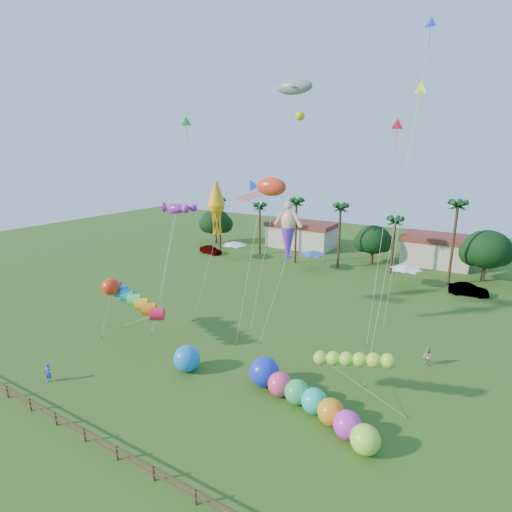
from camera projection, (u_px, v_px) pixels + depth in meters
The scene contains 23 objects.
ground at pixel (184, 407), 28.76m from camera, with size 160.00×160.00×0.00m, color #285116.
tree_line at pixel (388, 241), 62.30m from camera, with size 69.46×8.91×11.00m.
buildings_row at pixel (357, 243), 71.18m from camera, with size 35.00×7.00×4.00m.
tent_row at pixel (311, 253), 61.14m from camera, with size 31.00×4.00×0.60m.
fence at pixel (116, 451), 23.64m from camera, with size 36.12×0.12×1.00m.
car_a at pixel (211, 249), 71.72m from camera, with size 1.80×4.47×1.52m, color #4C4C54.
car_b at pixel (468, 290), 50.85m from camera, with size 1.61×4.63×1.52m, color #4C4C54.
spectator_a at pixel (48, 373), 31.67m from camera, with size 0.59×0.39×1.61m, color blue.
spectator_b at pixel (427, 357), 34.15m from camera, with size 0.76×0.60×1.57m, color #A69B8B.
caterpillar_inflatable at pixel (304, 397), 28.20m from camera, with size 11.26×5.53×2.35m.
blue_ball at pixel (187, 358), 33.26m from camera, with size 2.22×2.22×2.22m, color #1882D9.
rainbow_tube at pixel (141, 309), 36.90m from camera, with size 9.45×4.44×4.26m.
green_worm at pixel (321, 358), 29.64m from camera, with size 9.33×1.83×3.60m.
orange_ball_kite at pixel (111, 287), 38.70m from camera, with size 1.87×2.02×5.96m.
merman_kite at pixel (288, 235), 38.22m from camera, with size 2.64×4.67×12.82m.
fish_kite at pixel (271, 187), 37.48m from camera, with size 4.77×5.73×15.59m.
shark_kite at pixel (294, 87), 39.72m from camera, with size 5.54×8.40×25.00m.
squid_kite at pixel (216, 206), 42.89m from camera, with size 2.37×4.98×14.85m.
lobster_kite at pixel (176, 208), 40.87m from camera, with size 3.96×5.85×12.93m.
delta_kite_red at pixel (397, 129), 36.19m from camera, with size 1.23×4.72×20.75m.
delta_kite_yellow at pixel (419, 96), 28.62m from camera, with size 1.86×4.79×22.73m.
delta_kite_green at pixel (186, 126), 42.14m from camera, with size 2.40×4.45×21.43m.
delta_kite_blue at pixel (429, 32), 36.74m from camera, with size 1.66×4.05×29.86m.
Camera 1 is at (17.42, -18.76, 17.81)m, focal length 28.00 mm.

